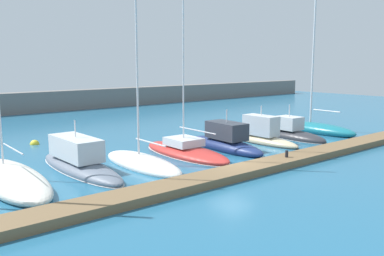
# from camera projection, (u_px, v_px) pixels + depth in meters

# --- Properties ---
(ground_plane) EXTENTS (120.00, 120.00, 0.00)m
(ground_plane) POSITION_uv_depth(u_px,v_px,m) (232.00, 168.00, 26.08)
(ground_plane) COLOR #236084
(dock_pier) EXTENTS (38.25, 1.91, 0.45)m
(dock_pier) POSITION_uv_depth(u_px,v_px,m) (250.00, 169.00, 24.90)
(dock_pier) COLOR brown
(dock_pier) RESTS_ON ground_plane
(breakwater_seawall) EXTENTS (108.00, 2.05, 2.66)m
(breakwater_seawall) POSITION_uv_depth(u_px,v_px,m) (29.00, 103.00, 53.74)
(breakwater_seawall) COLOR slate
(breakwater_seawall) RESTS_ON ground_plane
(sailboat_ivory_second) EXTENTS (3.26, 10.12, 16.22)m
(sailboat_ivory_second) POSITION_uv_depth(u_px,v_px,m) (10.00, 179.00, 22.55)
(sailboat_ivory_second) COLOR silver
(sailboat_ivory_second) RESTS_ON ground_plane
(motorboat_slate_third) EXTENTS (2.36, 9.52, 3.40)m
(motorboat_slate_third) POSITION_uv_depth(u_px,v_px,m) (79.00, 162.00, 25.48)
(motorboat_slate_third) COLOR slate
(motorboat_slate_third) RESTS_ON ground_plane
(sailboat_white_fourth) EXTENTS (2.60, 7.85, 15.95)m
(sailboat_white_fourth) POSITION_uv_depth(u_px,v_px,m) (142.00, 162.00, 26.62)
(sailboat_white_fourth) COLOR white
(sailboat_white_fourth) RESTS_ON ground_plane
(sailboat_red_fifth) EXTENTS (3.13, 8.74, 13.95)m
(sailboat_red_fifth) POSITION_uv_depth(u_px,v_px,m) (186.00, 151.00, 29.72)
(sailboat_red_fifth) COLOR #B72D28
(sailboat_red_fifth) RESTS_ON ground_plane
(motorboat_navy_sixth) EXTENTS (2.55, 7.86, 3.29)m
(motorboat_navy_sixth) POSITION_uv_depth(u_px,v_px,m) (225.00, 141.00, 31.45)
(motorboat_navy_sixth) COLOR navy
(motorboat_navy_sixth) RESTS_ON ground_plane
(motorboat_sand_seventh) EXTENTS (1.79, 6.91, 3.31)m
(motorboat_sand_seventh) POSITION_uv_depth(u_px,v_px,m) (262.00, 135.00, 34.06)
(motorboat_sand_seventh) COLOR beige
(motorboat_sand_seventh) RESTS_ON ground_plane
(motorboat_charcoal_eighth) EXTENTS (2.28, 6.32, 3.28)m
(motorboat_charcoal_eighth) POSITION_uv_depth(u_px,v_px,m) (293.00, 134.00, 35.98)
(motorboat_charcoal_eighth) COLOR #2D2D33
(motorboat_charcoal_eighth) RESTS_ON ground_plane
(sailboat_teal_ninth) EXTENTS (2.47, 7.64, 13.74)m
(sailboat_teal_ninth) POSITION_uv_depth(u_px,v_px,m) (318.00, 128.00, 38.90)
(sailboat_teal_ninth) COLOR #19707F
(sailboat_teal_ninth) RESTS_ON ground_plane
(mooring_buoy_yellow) EXTENTS (0.72, 0.72, 0.72)m
(mooring_buoy_yellow) POSITION_uv_depth(u_px,v_px,m) (35.00, 144.00, 33.48)
(mooring_buoy_yellow) COLOR yellow
(mooring_buoy_yellow) RESTS_ON ground_plane
(dock_bollard) EXTENTS (0.20, 0.20, 0.44)m
(dock_bollard) POSITION_uv_depth(u_px,v_px,m) (287.00, 154.00, 26.97)
(dock_bollard) COLOR black
(dock_bollard) RESTS_ON dock_pier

